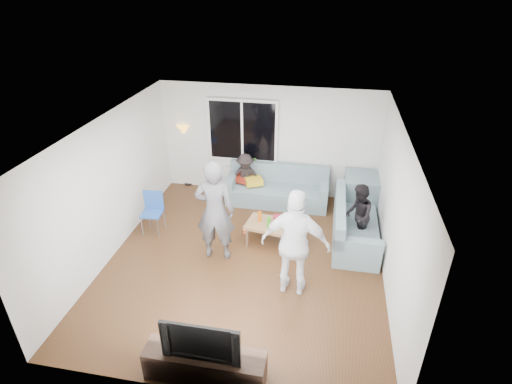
% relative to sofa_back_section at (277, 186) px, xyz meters
% --- Properties ---
extents(floor, '(5.00, 5.50, 0.04)m').
position_rel_sofa_back_section_xyz_m(floor, '(-0.29, -2.27, -0.45)').
color(floor, '#56351C').
rests_on(floor, ground).
extents(ceiling, '(5.00, 5.50, 0.04)m').
position_rel_sofa_back_section_xyz_m(ceiling, '(-0.29, -2.27, 2.20)').
color(ceiling, white).
rests_on(ceiling, ground).
extents(wall_back, '(5.00, 0.04, 2.60)m').
position_rel_sofa_back_section_xyz_m(wall_back, '(-0.29, 0.50, 0.88)').
color(wall_back, silver).
rests_on(wall_back, ground).
extents(wall_front, '(5.00, 0.04, 2.60)m').
position_rel_sofa_back_section_xyz_m(wall_front, '(-0.29, -5.04, 0.88)').
color(wall_front, silver).
rests_on(wall_front, ground).
extents(wall_left, '(0.04, 5.50, 2.60)m').
position_rel_sofa_back_section_xyz_m(wall_left, '(-2.81, -2.27, 0.88)').
color(wall_left, silver).
rests_on(wall_left, ground).
extents(wall_right, '(0.04, 5.50, 2.60)m').
position_rel_sofa_back_section_xyz_m(wall_right, '(2.23, -2.27, 0.88)').
color(wall_right, silver).
rests_on(wall_right, ground).
extents(window_frame, '(1.62, 0.06, 1.47)m').
position_rel_sofa_back_section_xyz_m(window_frame, '(-0.89, 0.42, 1.12)').
color(window_frame, white).
rests_on(window_frame, wall_back).
extents(window_glass, '(1.50, 0.02, 1.35)m').
position_rel_sofa_back_section_xyz_m(window_glass, '(-0.89, 0.38, 1.12)').
color(window_glass, black).
rests_on(window_glass, window_frame).
extents(window_mullion, '(0.05, 0.03, 1.35)m').
position_rel_sofa_back_section_xyz_m(window_mullion, '(-0.89, 0.37, 1.12)').
color(window_mullion, white).
rests_on(window_mullion, window_frame).
extents(radiator, '(1.30, 0.12, 0.62)m').
position_rel_sofa_back_section_xyz_m(radiator, '(-0.89, 0.38, -0.11)').
color(radiator, silver).
rests_on(radiator, floor).
extents(potted_plant, '(0.20, 0.17, 0.33)m').
position_rel_sofa_back_section_xyz_m(potted_plant, '(-0.64, 0.35, 0.36)').
color(potted_plant, '#366126').
rests_on(potted_plant, radiator).
extents(vase, '(0.21, 0.21, 0.18)m').
position_rel_sofa_back_section_xyz_m(vase, '(-1.05, 0.35, 0.28)').
color(vase, white).
rests_on(vase, radiator).
extents(sofa_back_section, '(2.30, 0.85, 0.85)m').
position_rel_sofa_back_section_xyz_m(sofa_back_section, '(0.00, 0.00, 0.00)').
color(sofa_back_section, slate).
rests_on(sofa_back_section, floor).
extents(sofa_right_section, '(2.00, 0.85, 0.85)m').
position_rel_sofa_back_section_xyz_m(sofa_right_section, '(1.73, -1.21, 0.00)').
color(sofa_right_section, slate).
rests_on(sofa_right_section, floor).
extents(sofa_corner, '(0.85, 0.85, 0.85)m').
position_rel_sofa_back_section_xyz_m(sofa_corner, '(1.92, 0.00, 0.00)').
color(sofa_corner, slate).
rests_on(sofa_corner, floor).
extents(cushion_yellow, '(0.48, 0.46, 0.14)m').
position_rel_sofa_back_section_xyz_m(cushion_yellow, '(-0.55, -0.02, 0.09)').
color(cushion_yellow, gold).
rests_on(cushion_yellow, sofa_back_section).
extents(cushion_red, '(0.43, 0.38, 0.13)m').
position_rel_sofa_back_section_xyz_m(cushion_red, '(-0.80, 0.06, 0.09)').
color(cushion_red, maroon).
rests_on(cushion_red, sofa_back_section).
extents(coffee_table, '(1.18, 0.77, 0.40)m').
position_rel_sofa_back_section_xyz_m(coffee_table, '(0.16, -1.56, -0.22)').
color(coffee_table, '#966D48').
rests_on(coffee_table, floor).
extents(pitcher, '(0.17, 0.17, 0.17)m').
position_rel_sofa_back_section_xyz_m(pitcher, '(0.20, -1.51, 0.06)').
color(pitcher, maroon).
rests_on(pitcher, coffee_table).
extents(side_chair, '(0.43, 0.43, 0.86)m').
position_rel_sofa_back_section_xyz_m(side_chair, '(-2.34, -1.66, 0.01)').
color(side_chair, '#2651A5').
rests_on(side_chair, floor).
extents(floor_lamp, '(0.32, 0.32, 1.56)m').
position_rel_sofa_back_section_xyz_m(floor_lamp, '(-2.34, 0.50, 0.36)').
color(floor_lamp, '#FFA730').
rests_on(floor_lamp, floor).
extents(player_left, '(0.75, 0.52, 1.96)m').
position_rel_sofa_back_section_xyz_m(player_left, '(-0.84, -2.20, 0.55)').
color(player_left, '#4E4D53').
rests_on(player_left, floor).
extents(player_right, '(1.14, 0.54, 1.90)m').
position_rel_sofa_back_section_xyz_m(player_right, '(0.67, -2.89, 0.52)').
color(player_right, white).
rests_on(player_right, floor).
extents(spectator_right, '(0.52, 0.66, 1.30)m').
position_rel_sofa_back_section_xyz_m(spectator_right, '(1.73, -1.35, 0.22)').
color(spectator_right, black).
rests_on(spectator_right, floor).
extents(spectator_back, '(0.82, 0.59, 1.14)m').
position_rel_sofa_back_section_xyz_m(spectator_back, '(-0.76, 0.03, 0.15)').
color(spectator_back, black).
rests_on(spectator_back, floor).
extents(tv_console, '(1.60, 0.40, 0.44)m').
position_rel_sofa_back_section_xyz_m(tv_console, '(-0.29, -4.77, -0.20)').
color(tv_console, '#37271B').
rests_on(tv_console, floor).
extents(television, '(1.02, 0.13, 0.59)m').
position_rel_sofa_back_section_xyz_m(television, '(-0.29, -4.77, 0.31)').
color(television, black).
rests_on(television, tv_console).
extents(bottle_d, '(0.07, 0.07, 0.27)m').
position_rel_sofa_back_section_xyz_m(bottle_d, '(0.42, -1.60, 0.11)').
color(bottle_d, '#CB4112').
rests_on(bottle_d, coffee_table).
extents(bottle_a, '(0.07, 0.07, 0.22)m').
position_rel_sofa_back_section_xyz_m(bottle_a, '(-0.15, -1.49, 0.08)').
color(bottle_a, '#C9550B').
rests_on(bottle_a, coffee_table).
extents(bottle_b, '(0.08, 0.08, 0.22)m').
position_rel_sofa_back_section_xyz_m(bottle_b, '(0.06, -1.67, 0.08)').
color(bottle_b, '#30941A').
rests_on(bottle_b, coffee_table).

